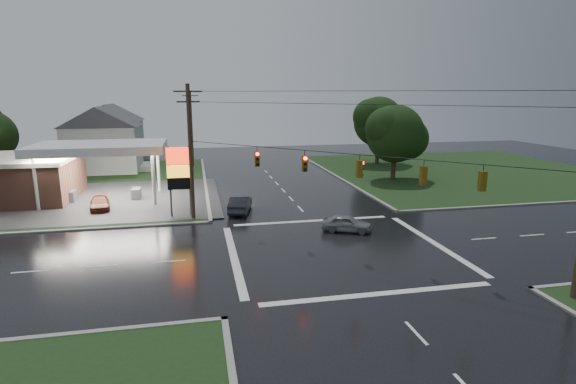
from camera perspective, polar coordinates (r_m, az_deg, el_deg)
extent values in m
plane|color=black|center=(30.60, 6.38, -7.24)|extent=(120.00, 120.00, 0.00)
cube|color=black|center=(56.87, -28.78, 0.54)|extent=(36.00, 36.00, 0.08)
cube|color=black|center=(64.69, 21.35, 2.51)|extent=(36.00, 36.00, 0.08)
cube|color=#2D2D2D|center=(47.72, -24.61, -1.01)|extent=(26.00, 18.00, 0.02)
cube|color=brown|center=(51.27, -31.96, 1.27)|extent=(12.00, 10.00, 4.00)
cube|color=beige|center=(50.97, -32.23, 3.59)|extent=(12.40, 10.40, 0.40)
cylinder|color=silver|center=(45.22, -29.40, 0.95)|extent=(0.30, 0.30, 5.00)
cylinder|color=silver|center=(43.22, -16.69, 1.57)|extent=(0.30, 0.30, 5.00)
cylinder|color=silver|center=(50.88, -27.43, 2.27)|extent=(0.30, 0.30, 5.00)
cylinder|color=silver|center=(49.11, -16.14, 2.87)|extent=(0.30, 0.30, 5.00)
cube|color=silver|center=(46.47, -22.77, 5.23)|extent=(12.00, 8.00, 0.80)
cube|color=white|center=(46.52, -22.73, 4.72)|extent=(11.40, 7.40, 0.04)
cube|color=#59595E|center=(47.86, -25.83, -0.52)|extent=(0.80, 1.60, 1.10)
cube|color=#59595E|center=(46.74, -18.69, -0.21)|extent=(0.80, 1.60, 1.10)
cylinder|color=#59595E|center=(38.59, -14.76, 1.19)|extent=(0.16, 0.16, 6.00)
cylinder|color=#59595E|center=(38.53, -12.38, 1.29)|extent=(0.16, 0.16, 6.00)
cube|color=red|center=(38.20, -13.74, 4.48)|extent=(2.00, 0.35, 1.40)
cube|color=yellow|center=(38.39, -13.64, 2.56)|extent=(2.00, 0.35, 1.00)
cube|color=black|center=(38.57, -13.56, 1.09)|extent=(2.00, 0.35, 1.00)
cylinder|color=#382619|center=(37.15, -12.26, 4.80)|extent=(0.32, 0.32, 11.00)
cube|color=#382619|center=(36.84, -12.62, 12.37)|extent=(2.20, 0.12, 0.12)
cube|color=#382619|center=(36.84, -12.56, 11.13)|extent=(1.80, 0.12, 0.12)
cylinder|color=#382619|center=(65.53, -12.15, 7.80)|extent=(0.32, 0.32, 10.50)
cube|color=#382619|center=(65.34, -12.34, 11.86)|extent=(2.20, 0.12, 0.12)
cube|color=#382619|center=(65.35, -12.31, 11.16)|extent=(1.80, 0.12, 0.12)
cube|color=#59470C|center=(32.72, -3.94, 4.22)|extent=(0.34, 0.34, 1.10)
cylinder|color=#FF0C07|center=(32.47, -3.90, 4.84)|extent=(0.22, 0.08, 0.22)
cube|color=#59470C|center=(30.48, 2.13, 3.63)|extent=(0.34, 0.34, 1.10)
cylinder|color=#FF0C07|center=(30.23, 2.22, 4.29)|extent=(0.22, 0.08, 0.22)
cube|color=#59470C|center=(28.63, 9.05, 2.91)|extent=(0.34, 0.34, 1.10)
cylinder|color=#FF0C07|center=(28.64, 9.45, 3.67)|extent=(0.08, 0.22, 0.22)
cube|color=#59470C|center=(27.26, 16.79, 2.05)|extent=(0.34, 0.34, 1.10)
cylinder|color=#FF0C07|center=(27.37, 16.64, 2.91)|extent=(0.22, 0.08, 0.22)
cube|color=#59470C|center=(26.56, 23.45, 1.28)|extent=(0.34, 0.34, 1.10)
cylinder|color=#FF0C07|center=(26.65, 23.28, 2.17)|extent=(0.22, 0.08, 0.22)
cube|color=silver|center=(64.85, -22.31, 5.10)|extent=(9.00, 8.00, 6.00)
cube|color=gray|center=(64.44, -17.48, 3.08)|extent=(1.60, 4.80, 0.80)
cube|color=silver|center=(76.77, -21.48, 6.18)|extent=(9.00, 8.00, 6.00)
cube|color=gray|center=(76.36, -17.39, 4.47)|extent=(1.60, 4.80, 0.80)
cylinder|color=black|center=(55.04, 13.27, 4.04)|extent=(0.56, 0.56, 5.04)
sphere|color=black|center=(54.69, 13.43, 7.21)|extent=(6.80, 6.80, 6.80)
sphere|color=black|center=(55.76, 14.86, 6.58)|extent=(5.10, 5.10, 5.10)
sphere|color=black|center=(53.71, 12.32, 7.94)|extent=(4.76, 4.76, 4.76)
cylinder|color=black|center=(67.09, 11.31, 5.83)|extent=(0.56, 0.56, 5.60)
sphere|color=black|center=(66.80, 11.44, 8.73)|extent=(7.20, 7.20, 7.20)
sphere|color=black|center=(67.84, 12.72, 8.13)|extent=(5.40, 5.40, 5.40)
sphere|color=black|center=(65.83, 10.43, 9.42)|extent=(5.04, 5.04, 5.04)
imported|color=#202229|center=(39.71, -6.10, -1.50)|extent=(2.61, 4.72, 1.48)
imported|color=gray|center=(34.34, 7.45, -3.95)|extent=(4.01, 2.90, 1.27)
imported|color=maroon|center=(43.72, -22.78, -1.33)|extent=(2.32, 4.24, 1.16)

